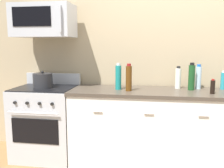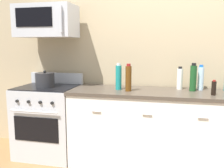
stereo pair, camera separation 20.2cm
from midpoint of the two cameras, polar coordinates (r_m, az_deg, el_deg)
ground_plane at (r=3.25m, az=15.37°, el=-17.87°), size 6.65×6.65×0.00m
back_wall at (r=3.33m, az=16.04°, el=6.85°), size 5.54×0.10×2.70m
counter_unit at (r=3.08m, az=15.72°, el=-10.19°), size 2.45×0.66×0.92m
range_oven at (r=3.39m, az=-12.75°, el=-8.14°), size 0.76×0.69×1.07m
microwave at (r=3.30m, az=-13.18°, el=13.91°), size 0.74×0.44×0.40m
bottle_sparkling_teal at (r=2.97m, az=3.48°, el=1.60°), size 0.07×0.07×0.32m
bottle_water_clear at (r=3.16m, az=21.54°, el=1.26°), size 0.07×0.07×0.30m
bottle_wine_green at (r=3.06m, az=20.06°, el=1.34°), size 0.08×0.08×0.33m
bottle_soy_sauce_dark at (r=2.89m, az=24.31°, el=-0.85°), size 0.05×0.05×0.17m
bottle_vinegar_white at (r=3.13m, az=17.18°, el=1.20°), size 0.07×0.07×0.28m
bottle_wine_amber at (r=2.88m, az=5.84°, el=1.34°), size 0.07×0.07×0.32m
stockpot at (r=3.22m, az=-13.48°, el=0.90°), size 0.24×0.24×0.22m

